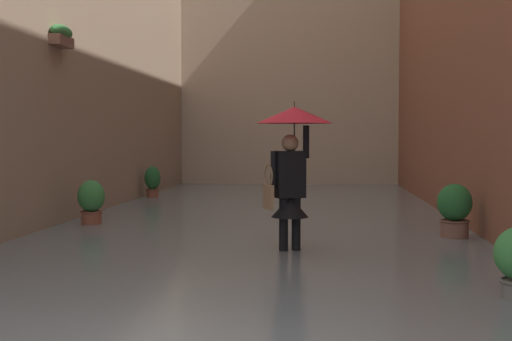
{
  "coord_description": "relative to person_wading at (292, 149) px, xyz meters",
  "views": [
    {
      "loc": [
        -1.06,
        3.97,
        1.64
      ],
      "look_at": [
        -0.26,
        -4.67,
        1.23
      ],
      "focal_mm": 49.62,
      "sensor_mm": 36.0,
      "label": 1
    }
  ],
  "objects": [
    {
      "name": "ground_plane",
      "position": [
        0.67,
        -3.92,
        -1.48
      ],
      "size": [
        60.0,
        60.0,
        0.0
      ],
      "primitive_type": "plane",
      "color": "gray"
    },
    {
      "name": "flood_water",
      "position": [
        0.67,
        -3.92,
        -1.42
      ],
      "size": [
        7.76,
        24.69,
        0.12
      ],
      "primitive_type": "cube",
      "color": "slate",
      "rests_on": "ground_plane"
    },
    {
      "name": "building_facade_far",
      "position": [
        0.67,
        -14.16,
        2.9
      ],
      "size": [
        10.56,
        1.8,
        8.77
      ],
      "primitive_type": "cube",
      "color": "tan",
      "rests_on": "ground_plane"
    },
    {
      "name": "person_wading",
      "position": [
        0.0,
        0.0,
        0.0
      ],
      "size": [
        1.03,
        1.03,
        2.11
      ],
      "color": "#2D2319",
      "rests_on": "ground_plane"
    },
    {
      "name": "potted_plant_near_left",
      "position": [
        -2.4,
        -1.47,
        -0.97
      ],
      "size": [
        0.52,
        0.52,
        0.93
      ],
      "color": "brown",
      "rests_on": "ground_plane"
    },
    {
      "name": "potted_plant_mid_right",
      "position": [
        3.6,
        -2.54,
        -0.98
      ],
      "size": [
        0.47,
        0.47,
        0.89
      ],
      "color": "brown",
      "rests_on": "ground_plane"
    },
    {
      "name": "potted_plant_far_right",
      "position": [
        3.84,
        -8.0,
        -0.98
      ],
      "size": [
        0.4,
        0.4,
        0.9
      ],
      "color": "brown",
      "rests_on": "ground_plane"
    }
  ]
}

